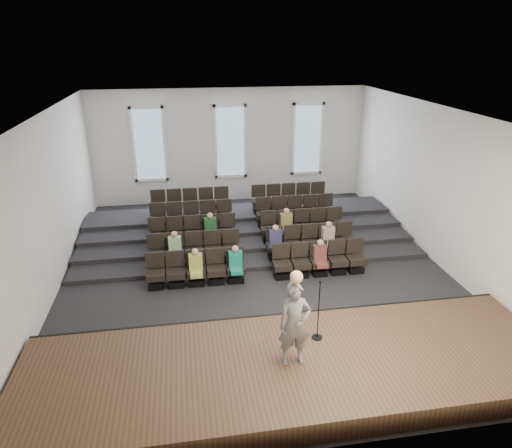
% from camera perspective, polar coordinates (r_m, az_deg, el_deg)
% --- Properties ---
extents(ground, '(14.00, 14.00, 0.00)m').
position_cam_1_polar(ground, '(14.79, -0.01, -5.78)').
color(ground, black).
rests_on(ground, ground).
extents(ceiling, '(12.00, 14.00, 0.02)m').
position_cam_1_polar(ceiling, '(13.19, -0.01, 13.78)').
color(ceiling, white).
rests_on(ceiling, ground).
extents(wall_back, '(12.00, 0.04, 5.00)m').
position_cam_1_polar(wall_back, '(20.50, -3.24, 9.72)').
color(wall_back, silver).
rests_on(wall_back, ground).
extents(wall_front, '(12.00, 0.04, 5.00)m').
position_cam_1_polar(wall_front, '(7.67, 8.78, -13.70)').
color(wall_front, silver).
rests_on(wall_front, ground).
extents(wall_left, '(0.04, 14.00, 5.00)m').
position_cam_1_polar(wall_left, '(14.18, -24.80, 1.82)').
color(wall_left, silver).
rests_on(wall_left, ground).
extents(wall_right, '(0.04, 14.00, 5.00)m').
position_cam_1_polar(wall_right, '(15.87, 22.04, 4.31)').
color(wall_right, silver).
rests_on(wall_right, ground).
extents(stage, '(11.80, 3.60, 0.50)m').
position_cam_1_polar(stage, '(10.50, 4.73, -17.61)').
color(stage, '#48351F').
rests_on(stage, ground).
extents(stage_lip, '(11.80, 0.06, 0.52)m').
position_cam_1_polar(stage_lip, '(11.87, 2.66, -12.21)').
color(stage_lip, black).
rests_on(stage_lip, ground).
extents(risers, '(11.80, 4.80, 0.60)m').
position_cam_1_polar(risers, '(17.55, -1.69, -0.38)').
color(risers, black).
rests_on(risers, ground).
extents(seating_rows, '(6.80, 4.70, 1.67)m').
position_cam_1_polar(seating_rows, '(15.87, -0.91, -1.02)').
color(seating_rows, black).
rests_on(seating_rows, ground).
extents(windows, '(8.44, 0.10, 3.24)m').
position_cam_1_polar(windows, '(20.39, -3.23, 10.22)').
color(windows, white).
rests_on(windows, wall_back).
extents(audience, '(5.45, 2.64, 1.10)m').
position_cam_1_polar(audience, '(14.72, -0.21, -2.41)').
color(audience, '#A5B247').
rests_on(audience, seating_rows).
extents(speaker, '(0.71, 0.48, 1.90)m').
position_cam_1_polar(speaker, '(9.73, 4.84, -12.37)').
color(speaker, '#64625F').
rests_on(speaker, stage).
extents(mic_stand, '(0.25, 0.25, 1.51)m').
position_cam_1_polar(mic_stand, '(10.76, 7.75, -11.97)').
color(mic_stand, black).
rests_on(mic_stand, stage).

